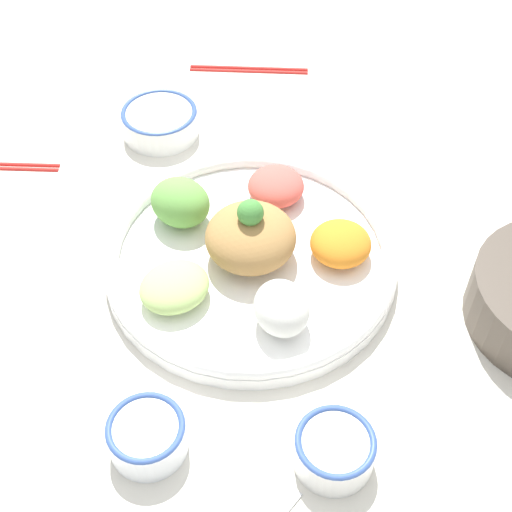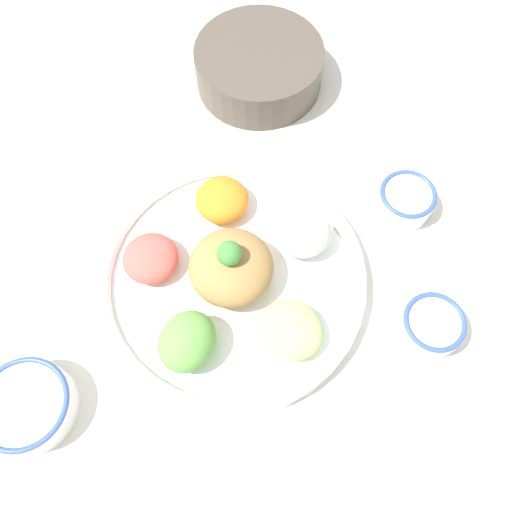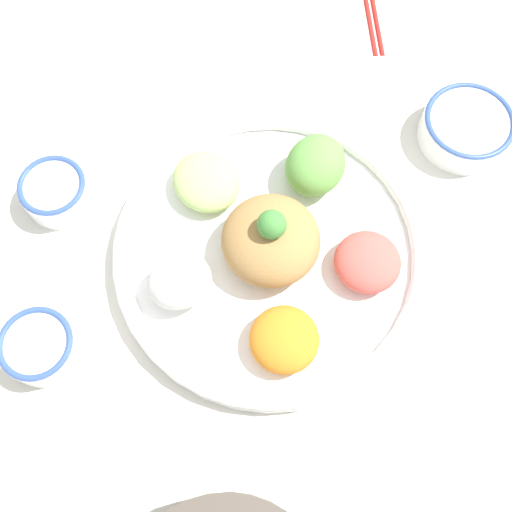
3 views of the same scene
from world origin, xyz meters
The scene contains 5 objects.
ground_plane centered at (0.00, 0.00, 0.00)m, with size 2.40×2.40×0.00m, color silver.
salad_platter centered at (0.02, 0.04, 0.03)m, with size 0.38×0.38×0.12m.
sauce_bowl_red centered at (0.07, 0.35, 0.02)m, with size 0.12×0.12×0.04m.
rice_bowl_blue centered at (-0.07, -0.23, 0.03)m, with size 0.09×0.09×0.05m.
sauce_bowl_dark centered at (-0.22, -0.10, 0.03)m, with size 0.08×0.08×0.05m.
Camera 3 is at (0.20, -0.16, 0.70)m, focal length 42.00 mm.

